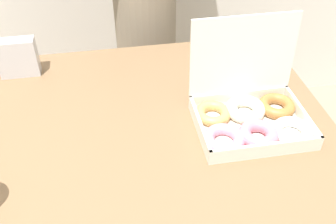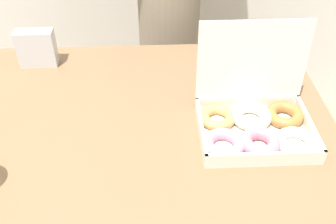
% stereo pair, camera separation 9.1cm
% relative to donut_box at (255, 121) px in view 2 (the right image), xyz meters
% --- Properties ---
extents(table, '(1.05, 0.86, 0.74)m').
position_rel_donut_box_xyz_m(table, '(-0.30, 0.02, -0.41)').
color(table, brown).
rests_on(table, ground_plane).
extents(donut_box, '(0.31, 0.24, 0.26)m').
position_rel_donut_box_xyz_m(donut_box, '(0.00, 0.00, 0.00)').
color(donut_box, white).
rests_on(donut_box, table).
extents(napkin_holder, '(0.11, 0.05, 0.12)m').
position_rel_donut_box_xyz_m(napkin_holder, '(-0.61, 0.34, 0.02)').
color(napkin_holder, silver).
rests_on(napkin_holder, table).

